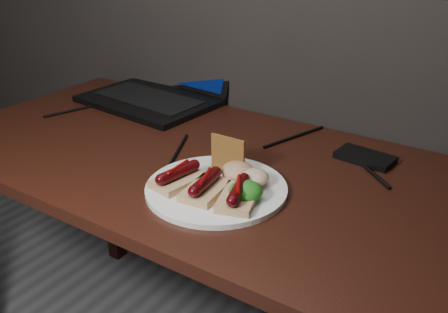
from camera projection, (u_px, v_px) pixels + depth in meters
desk at (197, 188)px, 1.27m from camera, size 1.40×0.70×0.75m
laptop at (161, 83)px, 1.60m from camera, size 0.44×0.40×0.25m
hard_drive at (365, 157)px, 1.20m from camera, size 0.14×0.09×0.02m
desk_cables at (213, 137)px, 1.32m from camera, size 0.99×0.42×0.01m
plate at (216, 188)px, 1.07m from camera, size 0.34×0.34×0.01m
bread_sausage_left at (178, 177)px, 1.07m from camera, size 0.09×0.13×0.04m
bread_sausage_center at (205, 186)px, 1.03m from camera, size 0.08×0.12×0.04m
bread_sausage_right at (238, 194)px, 1.00m from camera, size 0.10×0.13×0.04m
crispbread at (228, 155)px, 1.11m from camera, size 0.09×0.01×0.08m
salad_greens at (246, 191)px, 1.01m from camera, size 0.07×0.07×0.04m
salsa_mound at (238, 171)px, 1.09m from camera, size 0.07×0.07×0.04m
coleslaw_mound at (254, 178)px, 1.06m from camera, size 0.06×0.06×0.04m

